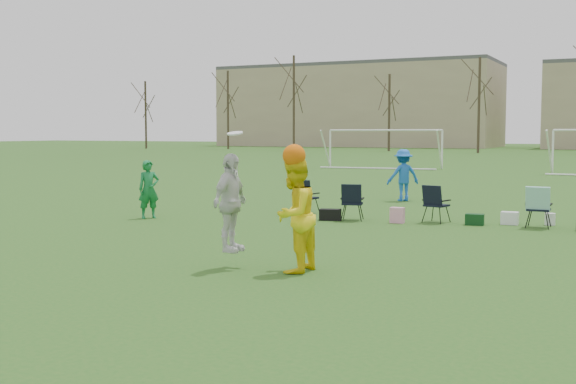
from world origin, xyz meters
The scene contains 6 objects.
ground centered at (0.00, 0.00, 0.00)m, with size 260.00×260.00×0.00m, color #25581B.
fielder_green_near centered at (-7.08, 5.46, 0.78)m, with size 0.57×0.37×1.56m, color #147337.
fielder_blue centered at (-2.38, 13.15, 0.87)m, with size 1.12×0.64×1.74m, color blue.
center_contest centered at (-0.73, 0.39, 1.04)m, with size 1.70×1.18×2.34m.
sideline_setup centered at (1.30, 7.98, 0.57)m, with size 9.28×1.87×1.94m.
goal_left centered at (-10.00, 34.00, 1.92)m, with size 7.39×0.76×2.46m.
Camera 1 is at (4.76, -10.23, 2.34)m, focal length 45.00 mm.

